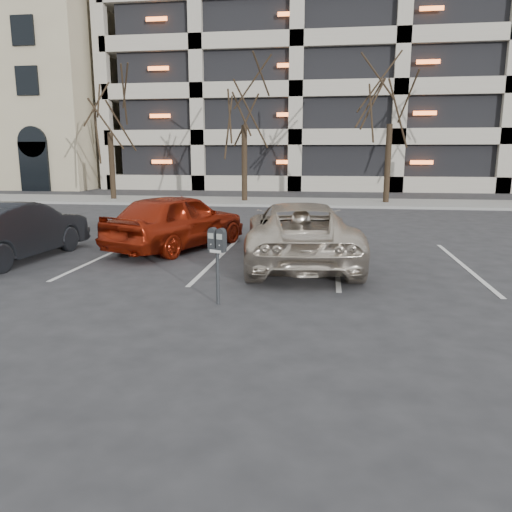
{
  "coord_description": "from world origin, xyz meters",
  "views": [
    {
      "loc": [
        1.13,
        -9.05,
        2.46
      ],
      "look_at": [
        0.05,
        -1.37,
        0.86
      ],
      "focal_mm": 35.0,
      "sensor_mm": 36.0,
      "label": 1
    }
  ],
  "objects_px": {
    "tree_a": "(108,89)",
    "tree_c": "(392,73)",
    "parking_meter": "(217,247)",
    "tree_b": "(244,76)",
    "car_red": "(177,221)",
    "car_dark": "(13,230)",
    "suv_silver": "(299,233)"
  },
  "relations": [
    {
      "from": "tree_a",
      "to": "tree_c",
      "type": "height_order",
      "value": "tree_c"
    },
    {
      "from": "tree_a",
      "to": "parking_meter",
      "type": "height_order",
      "value": "tree_a"
    },
    {
      "from": "tree_b",
      "to": "tree_c",
      "type": "xyz_separation_m",
      "value": [
        7.0,
        0.0,
        -0.0
      ]
    },
    {
      "from": "tree_c",
      "to": "tree_b",
      "type": "bearing_deg",
      "value": 180.0
    },
    {
      "from": "tree_a",
      "to": "tree_b",
      "type": "bearing_deg",
      "value": 0.0
    },
    {
      "from": "parking_meter",
      "to": "car_red",
      "type": "xyz_separation_m",
      "value": [
        -2.1,
        4.7,
        -0.22
      ]
    },
    {
      "from": "tree_b",
      "to": "car_dark",
      "type": "distance_m",
      "value": 15.74
    },
    {
      "from": "parking_meter",
      "to": "car_dark",
      "type": "relative_size",
      "value": 0.3
    },
    {
      "from": "tree_c",
      "to": "suv_silver",
      "type": "xyz_separation_m",
      "value": [
        -3.45,
        -13.93,
        -5.43
      ]
    },
    {
      "from": "parking_meter",
      "to": "tree_c",
      "type": "bearing_deg",
      "value": 98.08
    },
    {
      "from": "car_red",
      "to": "tree_b",
      "type": "bearing_deg",
      "value": -66.07
    },
    {
      "from": "tree_a",
      "to": "car_red",
      "type": "height_order",
      "value": "tree_a"
    },
    {
      "from": "tree_a",
      "to": "tree_b",
      "type": "distance_m",
      "value": 7.02
    },
    {
      "from": "tree_a",
      "to": "tree_b",
      "type": "relative_size",
      "value": 0.92
    },
    {
      "from": "suv_silver",
      "to": "car_red",
      "type": "relative_size",
      "value": 1.22
    },
    {
      "from": "tree_a",
      "to": "parking_meter",
      "type": "bearing_deg",
      "value": -61.44
    },
    {
      "from": "tree_a",
      "to": "tree_c",
      "type": "xyz_separation_m",
      "value": [
        14.0,
        0.0,
        0.5
      ]
    },
    {
      "from": "parking_meter",
      "to": "car_dark",
      "type": "bearing_deg",
      "value": 175.94
    },
    {
      "from": "parking_meter",
      "to": "car_dark",
      "type": "distance_m",
      "value": 6.17
    },
    {
      "from": "car_red",
      "to": "tree_c",
      "type": "bearing_deg",
      "value": -95.51
    },
    {
      "from": "parking_meter",
      "to": "suv_silver",
      "type": "xyz_separation_m",
      "value": [
        1.16,
        3.32,
        -0.26
      ]
    },
    {
      "from": "tree_a",
      "to": "car_red",
      "type": "relative_size",
      "value": 1.81
    },
    {
      "from": "tree_c",
      "to": "car_red",
      "type": "xyz_separation_m",
      "value": [
        -6.71,
        -12.56,
        -5.4
      ]
    },
    {
      "from": "car_dark",
      "to": "suv_silver",
      "type": "bearing_deg",
      "value": -171.38
    },
    {
      "from": "tree_b",
      "to": "tree_c",
      "type": "bearing_deg",
      "value": 0.0
    },
    {
      "from": "suv_silver",
      "to": "car_dark",
      "type": "bearing_deg",
      "value": -2.35
    },
    {
      "from": "tree_b",
      "to": "suv_silver",
      "type": "relative_size",
      "value": 1.61
    },
    {
      "from": "tree_c",
      "to": "tree_a",
      "type": "bearing_deg",
      "value": 180.0
    },
    {
      "from": "tree_a",
      "to": "car_dark",
      "type": "bearing_deg",
      "value": -74.89
    },
    {
      "from": "tree_a",
      "to": "parking_meter",
      "type": "distance_m",
      "value": 20.19
    },
    {
      "from": "tree_c",
      "to": "parking_meter",
      "type": "relative_size",
      "value": 6.79
    },
    {
      "from": "tree_b",
      "to": "car_dark",
      "type": "bearing_deg",
      "value": -102.11
    }
  ]
}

